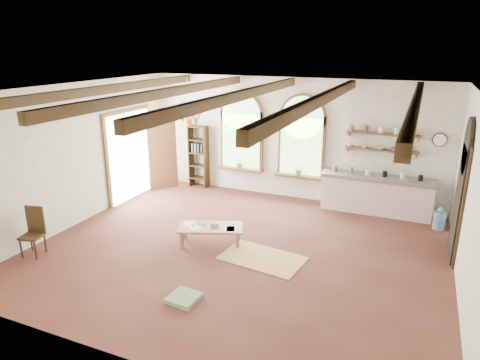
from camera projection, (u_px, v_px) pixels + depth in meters
The scene contains 27 objects.
floor at pixel (239, 250), 8.71m from camera, with size 8.00×8.00×0.00m, color brown.
ceiling_beams at pixel (239, 96), 7.77m from camera, with size 6.20×6.80×0.18m, color #342010, non-canonical shape.
window_left at pixel (241, 134), 11.74m from camera, with size 1.30×0.28×2.20m.
window_right at pixel (302, 140), 11.10m from camera, with size 1.30×0.28×2.20m.
left_doorway at pixel (130, 156), 11.41m from camera, with size 0.10×1.90×2.50m, color brown.
right_doorway at pixel (458, 202), 8.21m from camera, with size 0.10×1.30×2.40m, color black.
kitchen_counter at pixel (376, 194), 10.50m from camera, with size 2.68×0.62×0.94m.
wall_shelf_lower at pixel (381, 150), 10.33m from camera, with size 1.70×0.24×0.04m, color brown.
wall_shelf_upper at pixel (383, 134), 10.21m from camera, with size 1.70×0.24×0.04m, color brown.
wall_clock at pixel (440, 140), 9.82m from camera, with size 0.32×0.32×0.04m, color black.
bookshelf at pixel (199, 156), 12.35m from camera, with size 0.53×0.32×1.80m.
coffee_table at pixel (210, 228), 8.89m from camera, with size 1.46×1.05×0.38m.
side_chair at pixel (33, 241), 8.43m from camera, with size 0.46×0.46×0.97m.
floor_mat at pixel (263, 258), 8.35m from camera, with size 1.58×0.97×0.02m, color tan.
floor_cushion at pixel (184, 298), 6.97m from camera, with size 0.47×0.47×0.08m, color #709466.
water_jug_a at pixel (439, 220), 9.63m from camera, with size 0.27×0.27×0.52m.
water_jug_b at pixel (419, 209), 10.20m from camera, with size 0.29×0.29×0.56m.
balloon_cluster at pixel (188, 113), 10.92m from camera, with size 0.76×0.87×1.15m.
table_book at pixel (197, 223), 9.03m from camera, with size 0.17×0.24×0.02m, color olive.
tablet at pixel (215, 226), 8.87m from camera, with size 0.16×0.24×0.01m, color black.
potted_plant_left at pixel (240, 163), 11.88m from camera, with size 0.27×0.23×0.30m, color #598C4C.
potted_plant_right at pixel (299, 169), 11.24m from camera, with size 0.27×0.23×0.30m, color #598C4C.
shelf_cup_a at pixel (350, 145), 10.59m from camera, with size 0.12×0.10×0.10m, color white.
shelf_cup_b at pixel (365, 146), 10.46m from camera, with size 0.10×0.10×0.09m, color beige.
shelf_bowl_a at pixel (379, 148), 10.34m from camera, with size 0.22×0.22×0.05m, color beige.
shelf_bowl_b at pixel (395, 149), 10.21m from camera, with size 0.20×0.20×0.06m, color #8C664C.
shelf_vase at pixel (411, 148), 10.06m from camera, with size 0.18×0.18×0.19m, color slate.
Camera 1 is at (3.11, -7.22, 3.99)m, focal length 32.00 mm.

